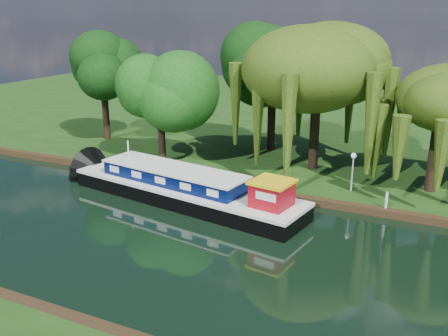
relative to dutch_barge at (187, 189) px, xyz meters
The scene contains 11 objects.
ground 10.22m from the dutch_barge, 30.36° to the right, with size 120.00×120.00×0.00m, color black.
far_bank 30.17m from the dutch_barge, 73.06° to the left, with size 120.00×52.00×0.45m, color #16350E.
dutch_barge is the anchor object (origin of this frame).
red_dinghy 2.74m from the dutch_barge, 35.44° to the left, with size 2.18×3.05×0.63m, color maroon.
willow_left 12.68m from the dutch_barge, 57.86° to the left, with size 8.38×8.38×10.04m.
willow_right 16.60m from the dutch_barge, 28.57° to the left, with size 5.96×5.96×7.26m.
tree_far_left 8.96m from the dutch_barge, 134.27° to the left, with size 5.08×5.08×8.18m.
tree_far_back 17.71m from the dutch_barge, 145.15° to the left, with size 5.14×5.14×8.65m.
tree_far_mid 14.13m from the dutch_barge, 85.61° to the left, with size 5.81×5.81×9.50m.
lamppost 10.83m from the dutch_barge, 29.96° to the left, with size 0.36×0.36×2.56m.
mooring_posts 8.90m from the dutch_barge, 21.43° to the left, with size 19.16×0.16×1.00m.
Camera 1 is at (6.17, -20.70, 11.76)m, focal length 40.00 mm.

